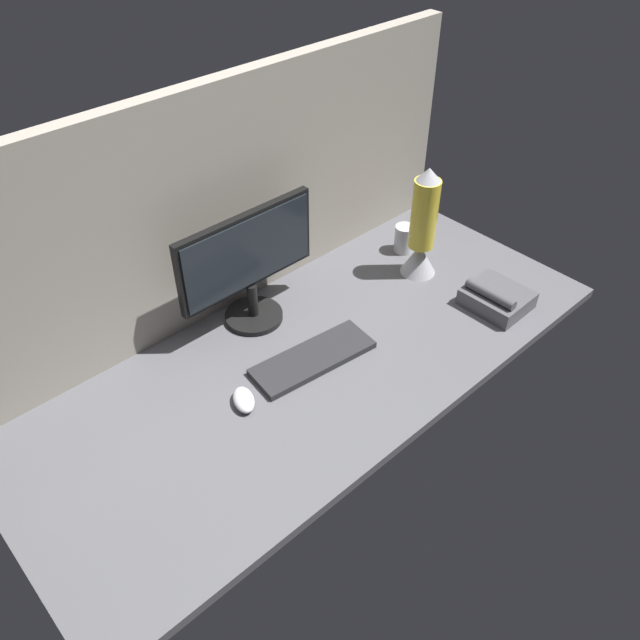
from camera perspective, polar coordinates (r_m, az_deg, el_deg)
The scene contains 8 objects.
ground_plane at distance 190.67cm, azimuth -0.85°, elevation -3.47°, with size 180.00×80.00×3.00cm, color #515156.
cubicle_wall_back at distance 192.54cm, azimuth -8.57°, elevation 10.31°, with size 180.00×5.00×70.84cm.
monitor at distance 190.94cm, azimuth -6.35°, elevation 5.02°, with size 46.62×18.00×36.85cm.
keyboard at distance 187.34cm, azimuth -0.62°, elevation -3.38°, with size 37.00×13.00×2.00cm, color #262628.
mouse at distance 176.25cm, azimuth -6.74°, elevation -6.99°, with size 5.60×9.60×3.40cm, color silver.
mug_steel at distance 231.15cm, azimuth 7.41°, elevation 7.12°, with size 6.85×6.85×9.91cm.
lava_lamp at distance 214.97cm, azimuth 8.99°, elevation 7.75°, with size 11.85×11.85×38.78cm.
desk_phone at distance 212.31cm, azimuth 15.27°, elevation 1.87°, with size 17.37×19.33×8.80cm.
Camera 1 is at (-90.89, -102.89, 130.81)cm, focal length 36.33 mm.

